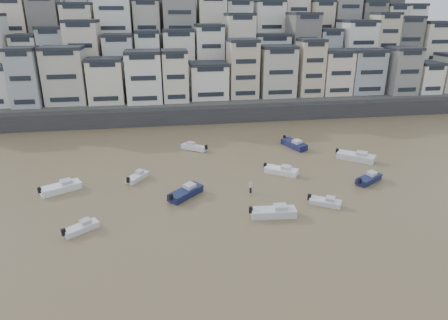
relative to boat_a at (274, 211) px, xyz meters
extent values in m
cube|color=#38383A|center=(-2.60, 45.12, 0.93)|extent=(140.00, 3.00, 3.50)
cube|color=#4C4C47|center=(2.40, 52.12, 1.18)|extent=(140.00, 14.00, 4.00)
cube|color=#4C4C47|center=(2.40, 64.12, 4.18)|extent=(140.00, 14.00, 10.00)
cube|color=#4C4C47|center=(2.40, 76.12, 8.18)|extent=(140.00, 14.00, 18.00)
cube|color=#4C4C47|center=(2.40, 88.12, 12.18)|extent=(140.00, 16.00, 26.00)
cube|color=#4C4C47|center=(2.40, 102.12, 15.18)|extent=(140.00, 18.00, 32.00)
camera|label=1|loc=(-13.17, -42.16, 23.11)|focal=32.00mm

